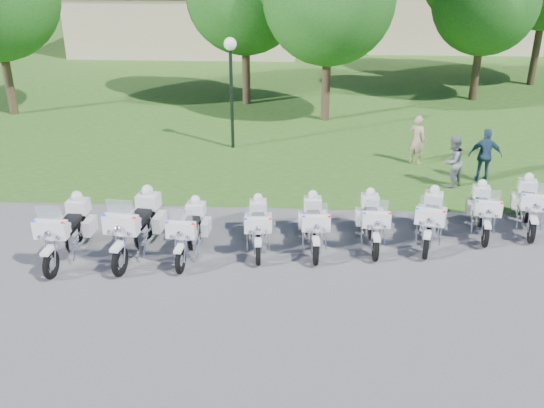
{
  "coord_description": "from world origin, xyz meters",
  "views": [
    {
      "loc": [
        1.56,
        -12.67,
        7.26
      ],
      "look_at": [
        0.82,
        1.2,
        0.95
      ],
      "focal_mm": 40.0,
      "sensor_mm": 36.0,
      "label": 1
    }
  ],
  "objects_px": {
    "motorcycle_2": "(190,230)",
    "motorcycle_3": "(258,225)",
    "motorcycle_1": "(137,225)",
    "bystander_b": "(452,162)",
    "motorcycle_6": "(431,218)",
    "motorcycle_5": "(372,220)",
    "motorcycle_0": "(67,230)",
    "bystander_a": "(417,140)",
    "motorcycle_8": "(529,204)",
    "motorcycle_4": "(314,223)",
    "lamp_post": "(231,65)",
    "bystander_c": "(485,156)",
    "motorcycle_7": "(483,210)"
  },
  "relations": [
    {
      "from": "motorcycle_4",
      "to": "motorcycle_5",
      "type": "relative_size",
      "value": 1.01
    },
    {
      "from": "motorcycle_0",
      "to": "motorcycle_4",
      "type": "bearing_deg",
      "value": -169.84
    },
    {
      "from": "motorcycle_2",
      "to": "bystander_a",
      "type": "bearing_deg",
      "value": -130.64
    },
    {
      "from": "motorcycle_1",
      "to": "motorcycle_7",
      "type": "bearing_deg",
      "value": -161.9
    },
    {
      "from": "motorcycle_0",
      "to": "motorcycle_2",
      "type": "height_order",
      "value": "motorcycle_0"
    },
    {
      "from": "motorcycle_3",
      "to": "bystander_a",
      "type": "relative_size",
      "value": 1.27
    },
    {
      "from": "motorcycle_5",
      "to": "motorcycle_8",
      "type": "xyz_separation_m",
      "value": [
        4.23,
        1.13,
        0.03
      ]
    },
    {
      "from": "motorcycle_1",
      "to": "motorcycle_5",
      "type": "bearing_deg",
      "value": -164.39
    },
    {
      "from": "motorcycle_5",
      "to": "lamp_post",
      "type": "xyz_separation_m",
      "value": [
        -4.32,
        7.13,
        2.37
      ]
    },
    {
      "from": "motorcycle_4",
      "to": "bystander_c",
      "type": "distance_m",
      "value": 7.06
    },
    {
      "from": "motorcycle_8",
      "to": "motorcycle_4",
      "type": "bearing_deg",
      "value": 25.33
    },
    {
      "from": "lamp_post",
      "to": "bystander_c",
      "type": "relative_size",
      "value": 2.3
    },
    {
      "from": "motorcycle_2",
      "to": "motorcycle_6",
      "type": "relative_size",
      "value": 1.01
    },
    {
      "from": "motorcycle_0",
      "to": "motorcycle_8",
      "type": "relative_size",
      "value": 1.1
    },
    {
      "from": "motorcycle_5",
      "to": "motorcycle_6",
      "type": "xyz_separation_m",
      "value": [
        1.48,
        0.16,
        0.02
      ]
    },
    {
      "from": "motorcycle_0",
      "to": "motorcycle_3",
      "type": "relative_size",
      "value": 1.17
    },
    {
      "from": "motorcycle_1",
      "to": "motorcycle_5",
      "type": "relative_size",
      "value": 1.2
    },
    {
      "from": "motorcycle_5",
      "to": "bystander_b",
      "type": "relative_size",
      "value": 1.36
    },
    {
      "from": "motorcycle_0",
      "to": "motorcycle_3",
      "type": "bearing_deg",
      "value": -169.05
    },
    {
      "from": "motorcycle_2",
      "to": "motorcycle_3",
      "type": "relative_size",
      "value": 1.06
    },
    {
      "from": "motorcycle_0",
      "to": "motorcycle_2",
      "type": "bearing_deg",
      "value": -172.37
    },
    {
      "from": "motorcycle_2",
      "to": "bystander_b",
      "type": "xyz_separation_m",
      "value": [
        7.25,
        4.63,
        0.18
      ]
    },
    {
      "from": "motorcycle_5",
      "to": "motorcycle_8",
      "type": "height_order",
      "value": "motorcycle_8"
    },
    {
      "from": "motorcycle_0",
      "to": "bystander_a",
      "type": "xyz_separation_m",
      "value": [
        9.43,
        6.9,
        0.13
      ]
    },
    {
      "from": "bystander_b",
      "to": "bystander_c",
      "type": "distance_m",
      "value": 1.22
    },
    {
      "from": "lamp_post",
      "to": "bystander_c",
      "type": "height_order",
      "value": "lamp_post"
    },
    {
      "from": "motorcycle_4",
      "to": "motorcycle_8",
      "type": "xyz_separation_m",
      "value": [
        5.69,
        1.39,
        0.02
      ]
    },
    {
      "from": "motorcycle_5",
      "to": "motorcycle_6",
      "type": "relative_size",
      "value": 0.98
    },
    {
      "from": "motorcycle_0",
      "to": "motorcycle_1",
      "type": "relative_size",
      "value": 0.94
    },
    {
      "from": "bystander_c",
      "to": "motorcycle_3",
      "type": "bearing_deg",
      "value": 41.1
    },
    {
      "from": "motorcycle_4",
      "to": "motorcycle_1",
      "type": "bearing_deg",
      "value": 4.86
    },
    {
      "from": "motorcycle_5",
      "to": "motorcycle_6",
      "type": "height_order",
      "value": "motorcycle_6"
    },
    {
      "from": "motorcycle_1",
      "to": "bystander_b",
      "type": "height_order",
      "value": "motorcycle_1"
    },
    {
      "from": "motorcycle_5",
      "to": "motorcycle_7",
      "type": "distance_m",
      "value": 3.06
    },
    {
      "from": "motorcycle_6",
      "to": "motorcycle_8",
      "type": "xyz_separation_m",
      "value": [
        2.75,
        0.98,
        0.0
      ]
    },
    {
      "from": "motorcycle_5",
      "to": "motorcycle_3",
      "type": "bearing_deg",
      "value": 7.22
    },
    {
      "from": "motorcycle_4",
      "to": "motorcycle_5",
      "type": "height_order",
      "value": "motorcycle_4"
    },
    {
      "from": "bystander_b",
      "to": "bystander_c",
      "type": "height_order",
      "value": "bystander_c"
    },
    {
      "from": "bystander_c",
      "to": "motorcycle_6",
      "type": "bearing_deg",
      "value": 65.97
    },
    {
      "from": "motorcycle_0",
      "to": "motorcycle_4",
      "type": "distance_m",
      "value": 5.97
    },
    {
      "from": "motorcycle_8",
      "to": "bystander_a",
      "type": "xyz_separation_m",
      "value": [
        -2.18,
        4.69,
        0.19
      ]
    },
    {
      "from": "motorcycle_2",
      "to": "motorcycle_6",
      "type": "height_order",
      "value": "motorcycle_6"
    },
    {
      "from": "lamp_post",
      "to": "bystander_b",
      "type": "relative_size",
      "value": 2.43
    },
    {
      "from": "motorcycle_2",
      "to": "motorcycle_5",
      "type": "xyz_separation_m",
      "value": [
        4.47,
        0.8,
        -0.01
      ]
    },
    {
      "from": "motorcycle_1",
      "to": "lamp_post",
      "type": "relative_size",
      "value": 0.67
    },
    {
      "from": "motorcycle_1",
      "to": "bystander_b",
      "type": "distance_m",
      "value": 9.72
    },
    {
      "from": "motorcycle_3",
      "to": "bystander_b",
      "type": "relative_size",
      "value": 1.31
    },
    {
      "from": "motorcycle_0",
      "to": "lamp_post",
      "type": "distance_m",
      "value": 9.05
    },
    {
      "from": "motorcycle_2",
      "to": "lamp_post",
      "type": "distance_m",
      "value": 8.28
    },
    {
      "from": "motorcycle_1",
      "to": "motorcycle_6",
      "type": "height_order",
      "value": "motorcycle_1"
    }
  ]
}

